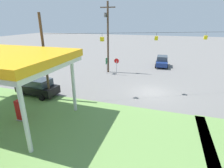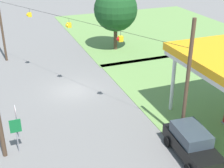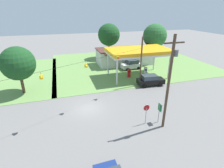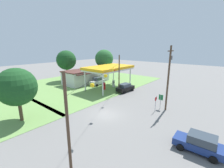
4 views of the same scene
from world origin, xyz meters
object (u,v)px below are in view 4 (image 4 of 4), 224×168
(route_sign, at_px, (161,99))
(tree_behind_station, at_px, (66,60))
(gas_station_canopy, at_px, (109,68))
(fuel_pump_far, at_px, (113,84))
(car_at_pumps_rear, at_px, (98,81))
(tree_far_back, at_px, (104,59))
(fuel_pump_near, at_px, (104,87))
(stop_sign_roadside, at_px, (156,101))
(tree_west_verge, at_px, (17,87))
(gas_station_store, at_px, (87,76))
(utility_pole_main, at_px, (169,75))
(car_at_pumps_front, at_px, (125,88))
(car_on_crossroad, at_px, (199,143))

(route_sign, bearing_deg, tree_behind_station, 85.05)
(gas_station_canopy, bearing_deg, fuel_pump_far, -0.05)
(fuel_pump_far, distance_m, car_at_pumps_rear, 4.72)
(gas_station_canopy, bearing_deg, tree_far_back, 47.63)
(fuel_pump_near, bearing_deg, tree_far_back, 42.37)
(stop_sign_roadside, height_order, tree_west_verge, tree_west_verge)
(gas_station_store, distance_m, fuel_pump_near, 9.37)
(fuel_pump_far, xyz_separation_m, tree_behind_station, (-3.08, 15.33, 5.28))
(stop_sign_roadside, xyz_separation_m, tree_west_verge, (-14.64, 12.88, 2.99))
(fuel_pump_far, relative_size, tree_west_verge, 0.24)
(fuel_pump_far, distance_m, stop_sign_roadside, 16.17)
(route_sign, distance_m, tree_west_verge, 21.06)
(gas_station_store, xyz_separation_m, utility_pole_main, (-4.53, -24.43, 3.76))
(utility_pole_main, bearing_deg, car_at_pumps_front, 69.06)
(fuel_pump_far, bearing_deg, route_sign, -111.27)
(utility_pole_main, bearing_deg, tree_far_back, 63.44)
(stop_sign_roadside, xyz_separation_m, tree_far_back, (14.16, 23.88, 4.41))
(tree_behind_station, distance_m, tree_west_verge, 25.30)
(fuel_pump_near, height_order, utility_pole_main, utility_pole_main)
(car_at_pumps_front, bearing_deg, car_at_pumps_rear, 92.51)
(car_at_pumps_rear, distance_m, tree_west_verge, 22.07)
(fuel_pump_far, bearing_deg, tree_behind_station, 101.38)
(car_at_pumps_rear, bearing_deg, tree_west_verge, 11.53)
(route_sign, distance_m, tree_far_back, 27.51)
(gas_station_store, distance_m, tree_behind_station, 7.89)
(stop_sign_roadside, bearing_deg, route_sign, 173.78)
(route_sign, distance_m, utility_pole_main, 4.04)
(fuel_pump_near, bearing_deg, utility_pole_main, -97.65)
(fuel_pump_far, bearing_deg, tree_west_verge, -176.01)
(tree_behind_station, bearing_deg, gas_station_canopy, -85.00)
(car_at_pumps_front, distance_m, tree_far_back, 17.15)
(fuel_pump_far, relative_size, car_at_pumps_front, 0.37)
(tree_behind_station, distance_m, tree_far_back, 11.57)
(tree_far_back, bearing_deg, fuel_pump_far, -126.05)
(fuel_pump_far, xyz_separation_m, tree_far_back, (6.89, 9.47, 5.40))
(gas_station_canopy, bearing_deg, tree_west_verge, -175.67)
(gas_station_canopy, relative_size, fuel_pump_far, 6.73)
(utility_pole_main, xyz_separation_m, tree_far_back, (12.46, 24.92, 0.56))
(route_sign, distance_m, tree_behind_station, 30.34)
(car_on_crossroad, relative_size, tree_far_back, 0.49)
(fuel_pump_far, bearing_deg, utility_pole_main, -109.80)
(car_at_pumps_front, bearing_deg, tree_west_verge, 176.32)
(route_sign, bearing_deg, car_on_crossroad, -137.60)
(gas_station_canopy, height_order, route_sign, gas_station_canopy)
(fuel_pump_far, relative_size, route_sign, 0.72)
(car_at_pumps_front, height_order, tree_west_verge, tree_west_verge)
(gas_station_store, relative_size, car_at_pumps_front, 2.77)
(car_at_pumps_front, bearing_deg, car_on_crossroad, -120.32)
(tree_far_back, bearing_deg, utility_pole_main, -116.56)
(fuel_pump_far, distance_m, car_at_pumps_front, 4.80)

